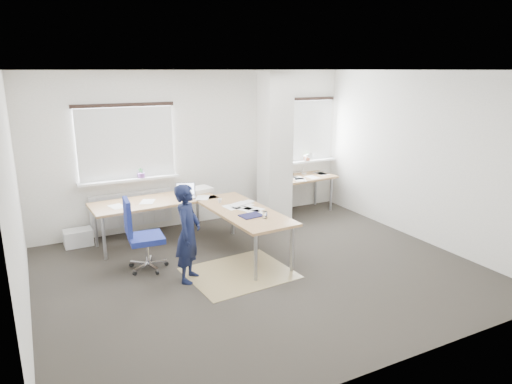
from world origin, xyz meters
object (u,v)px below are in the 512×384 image
task_chair (144,250)px  person (188,233)px  desk_main (199,207)px  desk_side (300,179)px

task_chair → person: (0.47, -0.61, 0.38)m
desk_main → task_chair: (-1.01, -0.45, -0.39)m
desk_main → person: 1.19m
desk_main → desk_side: bearing=16.2°
desk_main → desk_side: desk_side is taller
task_chair → person: bearing=-48.2°
desk_main → person: (-0.54, -1.06, -0.01)m
desk_main → person: bearing=-120.9°
desk_side → task_chair: 3.76m
desk_main → desk_side: 2.64m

